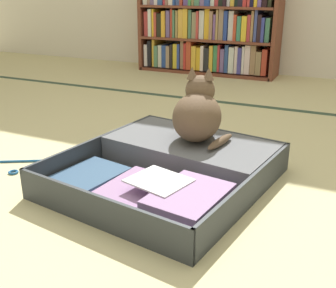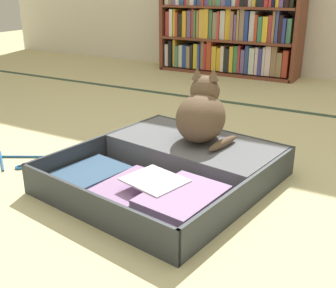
{
  "view_description": "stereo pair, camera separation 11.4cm",
  "coord_description": "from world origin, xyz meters",
  "px_view_note": "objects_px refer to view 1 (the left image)",
  "views": [
    {
      "loc": [
        0.63,
        -1.19,
        0.71
      ],
      "look_at": [
        0.03,
        0.1,
        0.17
      ],
      "focal_mm": 44.64,
      "sensor_mm": 36.0,
      "label": 1
    },
    {
      "loc": [
        0.73,
        -1.14,
        0.71
      ],
      "look_at": [
        0.03,
        0.1,
        0.17
      ],
      "focal_mm": 44.64,
      "sensor_mm": 36.0,
      "label": 2
    }
  ],
  "objects_px": {
    "open_suitcase": "(176,167)",
    "black_cat": "(198,114)",
    "clothes_hanger": "(18,165)",
    "bookshelf": "(208,24)"
  },
  "relations": [
    {
      "from": "open_suitcase",
      "to": "black_cat",
      "type": "distance_m",
      "value": 0.24
    },
    {
      "from": "bookshelf",
      "to": "clothes_hanger",
      "type": "height_order",
      "value": "bookshelf"
    },
    {
      "from": "clothes_hanger",
      "to": "open_suitcase",
      "type": "bearing_deg",
      "value": 14.3
    },
    {
      "from": "open_suitcase",
      "to": "black_cat",
      "type": "relative_size",
      "value": 2.97
    },
    {
      "from": "bookshelf",
      "to": "open_suitcase",
      "type": "height_order",
      "value": "bookshelf"
    },
    {
      "from": "open_suitcase",
      "to": "clothes_hanger",
      "type": "height_order",
      "value": "open_suitcase"
    },
    {
      "from": "open_suitcase",
      "to": "black_cat",
      "type": "xyz_separation_m",
      "value": [
        0.02,
        0.16,
        0.17
      ]
    },
    {
      "from": "bookshelf",
      "to": "black_cat",
      "type": "relative_size",
      "value": 4.03
    },
    {
      "from": "black_cat",
      "to": "clothes_hanger",
      "type": "height_order",
      "value": "black_cat"
    },
    {
      "from": "bookshelf",
      "to": "clothes_hanger",
      "type": "xyz_separation_m",
      "value": [
        -0.04,
        -2.23,
        -0.4
      ]
    }
  ]
}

